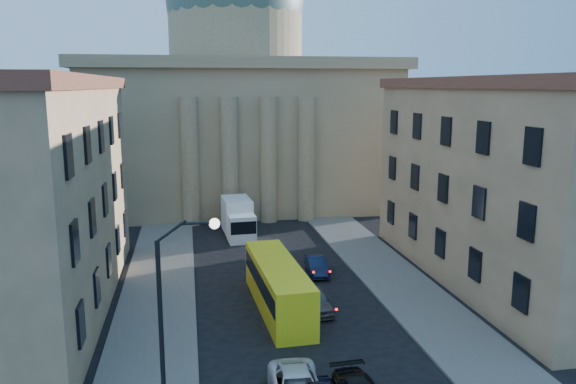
% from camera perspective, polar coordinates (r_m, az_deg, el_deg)
% --- Properties ---
extents(sidewalk_left, '(5.00, 60.00, 0.15)m').
position_cam_1_polar(sidewalk_left, '(35.25, -13.46, -12.99)').
color(sidewalk_left, '#5B5753').
rests_on(sidewalk_left, ground).
extents(sidewalk_right, '(5.00, 60.00, 0.15)m').
position_cam_1_polar(sidewalk_right, '(38.10, 13.52, -11.14)').
color(sidewalk_right, '#5B5753').
rests_on(sidewalk_right, ground).
extents(church, '(68.02, 28.76, 36.60)m').
position_cam_1_polar(church, '(70.03, -5.17, 8.91)').
color(church, '#867252').
rests_on(church, ground).
extents(building_left, '(11.60, 26.60, 14.70)m').
position_cam_1_polar(building_left, '(38.42, -26.37, -0.37)').
color(building_left, tan).
rests_on(building_left, ground).
extents(building_right, '(11.60, 26.60, 14.70)m').
position_cam_1_polar(building_right, '(43.53, 22.14, 1.15)').
color(building_right, tan).
rests_on(building_right, ground).
extents(street_lamp, '(2.62, 0.44, 8.83)m').
position_cam_1_polar(street_lamp, '(23.95, -11.59, -11.06)').
color(street_lamp, black).
rests_on(street_lamp, ground).
extents(car_right_far, '(1.86, 4.27, 1.43)m').
position_cam_1_polar(car_right_far, '(36.33, 2.73, -10.86)').
color(car_right_far, '#515156').
rests_on(car_right_far, ground).
extents(car_right_distant, '(1.62, 4.04, 1.31)m').
position_cam_1_polar(car_right_distant, '(42.99, 2.91, -7.47)').
color(car_right_distant, '#0E1832').
rests_on(car_right_distant, ground).
extents(city_bus, '(3.01, 10.94, 3.05)m').
position_cam_1_polar(city_bus, '(36.21, -1.04, -9.36)').
color(city_bus, yellow).
rests_on(city_bus, ground).
extents(box_truck, '(2.85, 6.47, 3.48)m').
position_cam_1_polar(box_truck, '(53.38, -5.09, -2.76)').
color(box_truck, white).
rests_on(box_truck, ground).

